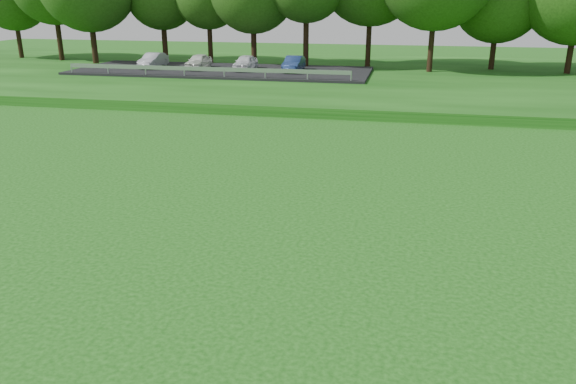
# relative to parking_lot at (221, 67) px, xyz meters

# --- Properties ---
(berm) EXTENTS (130.00, 30.00, 0.60)m
(berm) POSITION_rel_parking_lot_xyz_m (24.00, 1.23, -0.66)
(berm) COLOR #12450D
(berm) RESTS_ON ground
(parking_lot) EXTENTS (24.00, 9.00, 1.38)m
(parking_lot) POSITION_rel_parking_lot_xyz_m (0.00, 0.00, 0.00)
(parking_lot) COLOR black
(parking_lot) RESTS_ON berm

